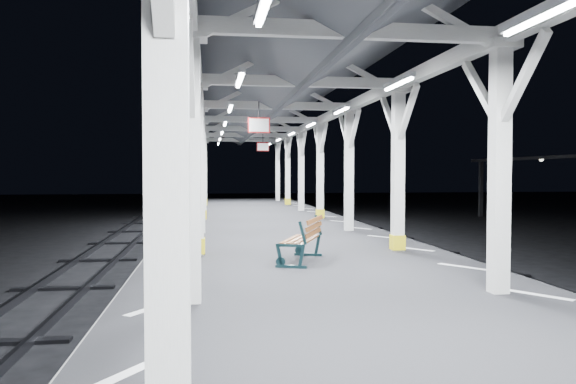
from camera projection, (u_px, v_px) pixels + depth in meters
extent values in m
plane|color=black|center=(320.00, 331.00, 9.17)|extent=(120.00, 120.00, 0.00)
cube|color=black|center=(320.00, 301.00, 9.15)|extent=(6.00, 50.00, 1.00)
cube|color=silver|center=(167.00, 274.00, 8.79)|extent=(1.00, 48.00, 0.01)
cube|color=silver|center=(462.00, 267.00, 9.47)|extent=(1.00, 48.00, 0.01)
cube|color=#2D2D33|center=(34.00, 338.00, 8.54)|extent=(0.08, 60.00, 0.16)
cube|color=#2D2D33|center=(570.00, 317.00, 9.79)|extent=(0.08, 60.00, 0.16)
cube|color=silver|center=(167.00, 173.00, 2.86)|extent=(0.22, 0.22, 3.20)
cube|color=silver|center=(191.00, 172.00, 6.82)|extent=(0.22, 0.22, 3.20)
cube|color=silver|center=(191.00, 35.00, 6.76)|extent=(0.40, 0.40, 0.12)
cube|color=silver|center=(192.00, 84.00, 7.32)|extent=(0.10, 0.99, 0.99)
cube|color=silver|center=(189.00, 69.00, 6.23)|extent=(0.10, 0.99, 0.99)
cube|color=silver|center=(198.00, 172.00, 10.77)|extent=(0.22, 0.22, 3.20)
cube|color=silver|center=(197.00, 86.00, 10.72)|extent=(0.40, 0.40, 0.12)
cube|color=gold|center=(198.00, 246.00, 10.83)|extent=(0.26, 0.26, 0.30)
cube|color=silver|center=(198.00, 115.00, 11.28)|extent=(0.10, 0.99, 0.99)
cube|color=silver|center=(197.00, 109.00, 10.19)|extent=(0.10, 0.99, 0.99)
cube|color=silver|center=(201.00, 172.00, 14.73)|extent=(0.22, 0.22, 3.20)
cube|color=silver|center=(200.00, 109.00, 14.67)|extent=(0.40, 0.40, 0.12)
cube|color=silver|center=(201.00, 130.00, 15.24)|extent=(0.10, 0.99, 0.99)
cube|color=silver|center=(200.00, 127.00, 14.15)|extent=(0.10, 0.99, 0.99)
cube|color=silver|center=(202.00, 172.00, 18.69)|extent=(0.22, 0.22, 3.20)
cube|color=silver|center=(202.00, 122.00, 18.63)|extent=(0.40, 0.40, 0.12)
cube|color=gold|center=(203.00, 215.00, 18.74)|extent=(0.26, 0.26, 0.30)
cube|color=silver|center=(202.00, 139.00, 19.19)|extent=(0.10, 0.99, 0.99)
cube|color=silver|center=(202.00, 137.00, 18.11)|extent=(0.10, 0.99, 0.99)
cube|color=silver|center=(204.00, 172.00, 22.65)|extent=(0.22, 0.22, 3.20)
cube|color=silver|center=(203.00, 131.00, 22.59)|extent=(0.40, 0.40, 0.12)
cube|color=silver|center=(204.00, 144.00, 23.15)|extent=(0.10, 0.99, 0.99)
cube|color=silver|center=(203.00, 143.00, 22.06)|extent=(0.10, 0.99, 0.99)
cube|color=silver|center=(204.00, 172.00, 26.61)|extent=(0.22, 0.22, 3.20)
cube|color=silver|center=(204.00, 137.00, 26.55)|extent=(0.40, 0.40, 0.12)
cube|color=gold|center=(205.00, 202.00, 26.66)|extent=(0.26, 0.26, 0.30)
cube|color=silver|center=(204.00, 148.00, 27.11)|extent=(0.10, 0.99, 0.99)
cube|color=silver|center=(204.00, 147.00, 26.02)|extent=(0.10, 0.99, 0.99)
cube|color=silver|center=(205.00, 172.00, 30.57)|extent=(0.22, 0.22, 3.20)
cube|color=silver|center=(205.00, 142.00, 30.51)|extent=(0.40, 0.40, 0.12)
cube|color=silver|center=(205.00, 152.00, 31.07)|extent=(0.10, 0.99, 0.99)
cube|color=silver|center=(205.00, 151.00, 29.98)|extent=(0.10, 0.99, 0.99)
cube|color=silver|center=(499.00, 172.00, 7.38)|extent=(0.22, 0.22, 3.20)
cube|color=silver|center=(501.00, 45.00, 7.32)|extent=(0.40, 0.40, 0.12)
cube|color=silver|center=(480.00, 91.00, 7.88)|extent=(0.10, 0.99, 0.99)
cube|color=silver|center=(524.00, 77.00, 6.79)|extent=(0.10, 0.99, 0.99)
cube|color=silver|center=(398.00, 172.00, 11.33)|extent=(0.22, 0.22, 3.20)
cube|color=silver|center=(399.00, 90.00, 11.28)|extent=(0.40, 0.40, 0.12)
cube|color=gold|center=(397.00, 242.00, 11.38)|extent=(0.26, 0.26, 0.30)
cube|color=silver|center=(390.00, 118.00, 11.84)|extent=(0.10, 0.99, 0.99)
cube|color=silver|center=(408.00, 112.00, 10.75)|extent=(0.10, 0.99, 0.99)
cube|color=silver|center=(349.00, 172.00, 15.29)|extent=(0.22, 0.22, 3.20)
cube|color=silver|center=(349.00, 111.00, 15.23)|extent=(0.40, 0.40, 0.12)
cube|color=silver|center=(344.00, 131.00, 15.80)|extent=(0.10, 0.99, 0.99)
cube|color=silver|center=(354.00, 128.00, 14.71)|extent=(0.10, 0.99, 0.99)
cube|color=silver|center=(320.00, 172.00, 19.25)|extent=(0.22, 0.22, 3.20)
cube|color=silver|center=(320.00, 124.00, 19.19)|extent=(0.40, 0.40, 0.12)
cube|color=gold|center=(320.00, 213.00, 19.30)|extent=(0.26, 0.26, 0.30)
cube|color=silver|center=(317.00, 140.00, 19.75)|extent=(0.10, 0.99, 0.99)
cube|color=silver|center=(323.00, 138.00, 18.67)|extent=(0.10, 0.99, 0.99)
cube|color=silver|center=(301.00, 172.00, 23.21)|extent=(0.22, 0.22, 3.20)
cube|color=silver|center=(301.00, 132.00, 23.15)|extent=(0.40, 0.40, 0.12)
cube|color=silver|center=(299.00, 145.00, 23.71)|extent=(0.10, 0.99, 0.99)
cube|color=silver|center=(303.00, 144.00, 22.62)|extent=(0.10, 0.99, 0.99)
cube|color=silver|center=(288.00, 172.00, 27.17)|extent=(0.22, 0.22, 3.20)
cube|color=silver|center=(288.00, 138.00, 27.11)|extent=(0.40, 0.40, 0.12)
cube|color=gold|center=(288.00, 201.00, 27.22)|extent=(0.26, 0.26, 0.30)
cube|color=silver|center=(286.00, 149.00, 27.67)|extent=(0.10, 0.99, 0.99)
cube|color=silver|center=(289.00, 148.00, 26.58)|extent=(0.10, 0.99, 0.99)
cube|color=silver|center=(278.00, 172.00, 31.13)|extent=(0.22, 0.22, 3.20)
cube|color=silver|center=(278.00, 142.00, 31.07)|extent=(0.40, 0.40, 0.12)
cube|color=silver|center=(276.00, 152.00, 31.63)|extent=(0.10, 0.99, 0.99)
cube|color=silver|center=(279.00, 151.00, 30.54)|extent=(0.10, 0.99, 0.99)
cube|color=silver|center=(195.00, 58.00, 8.73)|extent=(0.18, 48.00, 0.24)
cube|color=silver|center=(439.00, 65.00, 9.29)|extent=(0.18, 48.00, 0.24)
cube|color=silver|center=(352.00, 31.00, 7.03)|extent=(4.20, 0.14, 0.20)
cube|color=silver|center=(300.00, 82.00, 10.99)|extent=(4.20, 0.14, 0.20)
cube|color=silver|center=(276.00, 106.00, 14.95)|extent=(4.20, 0.14, 0.20)
cube|color=silver|center=(262.00, 120.00, 18.91)|extent=(4.20, 0.14, 0.20)
cube|color=silver|center=(253.00, 129.00, 22.87)|extent=(4.20, 0.14, 0.20)
cube|color=silver|center=(246.00, 135.00, 26.82)|extent=(4.20, 0.14, 0.20)
cube|color=silver|center=(242.00, 140.00, 30.78)|extent=(4.20, 0.14, 0.20)
cube|color=silver|center=(321.00, 4.00, 8.98)|extent=(0.16, 48.00, 0.20)
cube|color=#45484C|center=(240.00, 25.00, 8.81)|extent=(2.80, 49.00, 1.45)
cube|color=#45484C|center=(399.00, 31.00, 9.18)|extent=(2.80, 49.00, 1.45)
cube|color=silver|center=(265.00, 0.00, 4.88)|extent=(0.10, 1.35, 0.08)
cube|color=white|center=(265.00, 6.00, 4.88)|extent=(0.05, 1.25, 0.05)
cube|color=silver|center=(240.00, 77.00, 8.84)|extent=(0.10, 1.35, 0.08)
cube|color=white|center=(240.00, 80.00, 8.84)|extent=(0.05, 1.25, 0.05)
cube|color=silver|center=(230.00, 107.00, 12.80)|extent=(0.10, 1.35, 0.08)
cube|color=white|center=(230.00, 109.00, 12.80)|extent=(0.05, 1.25, 0.05)
cube|color=silver|center=(225.00, 122.00, 16.76)|extent=(0.10, 1.35, 0.08)
cube|color=white|center=(225.00, 124.00, 16.76)|extent=(0.05, 1.25, 0.05)
cube|color=silver|center=(222.00, 132.00, 20.72)|extent=(0.10, 1.35, 0.08)
cube|color=white|center=(222.00, 133.00, 20.72)|extent=(0.05, 1.25, 0.05)
cube|color=silver|center=(220.00, 138.00, 24.67)|extent=(0.10, 1.35, 0.08)
cube|color=white|center=(220.00, 139.00, 24.68)|extent=(0.05, 1.25, 0.05)
cube|color=silver|center=(218.00, 143.00, 28.63)|extent=(0.10, 1.35, 0.08)
cube|color=white|center=(218.00, 144.00, 28.63)|extent=(0.05, 1.25, 0.05)
cube|color=silver|center=(541.00, 12.00, 5.25)|extent=(0.10, 1.35, 0.08)
cube|color=white|center=(541.00, 18.00, 5.25)|extent=(0.05, 1.25, 0.05)
cube|color=silver|center=(398.00, 81.00, 9.20)|extent=(0.10, 1.35, 0.08)
cube|color=white|center=(398.00, 84.00, 9.21)|extent=(0.05, 1.25, 0.05)
cube|color=silver|center=(341.00, 108.00, 13.16)|extent=(0.10, 1.35, 0.08)
cube|color=white|center=(341.00, 111.00, 13.16)|extent=(0.05, 1.25, 0.05)
cube|color=silver|center=(311.00, 123.00, 17.12)|extent=(0.10, 1.35, 0.08)
cube|color=white|center=(311.00, 125.00, 17.12)|extent=(0.05, 1.25, 0.05)
cube|color=silver|center=(292.00, 132.00, 21.08)|extent=(0.10, 1.35, 0.08)
cube|color=white|center=(292.00, 134.00, 21.08)|extent=(0.05, 1.25, 0.05)
cube|color=silver|center=(278.00, 139.00, 25.04)|extent=(0.10, 1.35, 0.08)
cube|color=white|center=(278.00, 140.00, 25.04)|extent=(0.05, 1.25, 0.05)
cube|color=silver|center=(269.00, 143.00, 29.00)|extent=(0.10, 1.35, 0.08)
cube|color=white|center=(269.00, 144.00, 29.00)|extent=(0.05, 1.25, 0.05)
cylinder|color=black|center=(259.00, 109.00, 12.66)|extent=(0.02, 0.02, 0.36)
cube|color=red|center=(259.00, 125.00, 12.68)|extent=(0.50, 0.03, 0.35)
cube|color=white|center=(259.00, 125.00, 12.68)|extent=(0.44, 0.04, 0.29)
cylinder|color=black|center=(263.00, 138.00, 23.41)|extent=(0.02, 0.02, 0.36)
cube|color=red|center=(263.00, 147.00, 23.42)|extent=(0.50, 0.03, 0.35)
cube|color=white|center=(263.00, 147.00, 23.42)|extent=(0.44, 0.05, 0.29)
cube|color=black|center=(481.00, 188.00, 32.84)|extent=(0.20, 0.20, 3.30)
sphere|color=silver|center=(541.00, 159.00, 26.84)|extent=(0.20, 0.20, 0.20)
sphere|color=silver|center=(481.00, 162.00, 32.78)|extent=(0.20, 0.20, 0.20)
cube|color=#11282C|center=(291.00, 267.00, 9.33)|extent=(0.52, 0.25, 0.05)
cube|color=#11282C|center=(280.00, 256.00, 9.37)|extent=(0.14, 0.09, 0.41)
cube|color=#11282C|center=(302.00, 257.00, 9.29)|extent=(0.13, 0.09, 0.41)
cube|color=#11282C|center=(303.00, 233.00, 9.27)|extent=(0.15, 0.09, 0.39)
cube|color=#11282C|center=(308.00, 255.00, 10.72)|extent=(0.52, 0.25, 0.05)
cube|color=#11282C|center=(298.00, 245.00, 10.76)|extent=(0.14, 0.09, 0.41)
cube|color=#11282C|center=(317.00, 246.00, 10.67)|extent=(0.13, 0.09, 0.41)
cube|color=#11282C|center=(318.00, 225.00, 10.65)|extent=(0.15, 0.09, 0.39)
cube|color=brown|center=(291.00, 239.00, 10.05)|extent=(0.57, 1.29, 0.03)
cube|color=brown|center=(297.00, 239.00, 10.03)|extent=(0.57, 1.29, 0.03)
cube|color=brown|center=(303.00, 240.00, 10.00)|extent=(0.57, 1.29, 0.03)
cube|color=brown|center=(310.00, 240.00, 9.97)|extent=(0.57, 1.29, 0.03)
cube|color=brown|center=(313.00, 233.00, 9.95)|extent=(0.54, 1.27, 0.08)
cube|color=brown|center=(314.00, 226.00, 9.95)|extent=(0.54, 1.27, 0.08)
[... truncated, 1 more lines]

